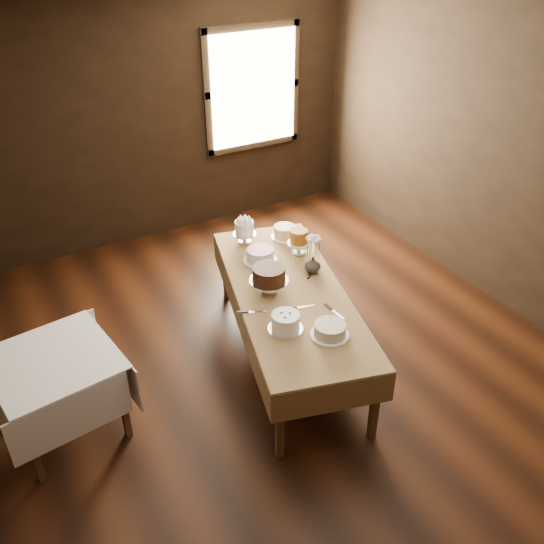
{
  "coord_description": "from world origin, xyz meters",
  "views": [
    {
      "loc": [
        -1.95,
        -3.24,
        3.45
      ],
      "look_at": [
        0.0,
        0.2,
        0.95
      ],
      "focal_mm": 38.43,
      "sensor_mm": 36.0,
      "label": 1
    }
  ],
  "objects_px": {
    "cake_lattice": "(260,256)",
    "cake_server_e": "(258,312)",
    "display_table": "(289,296)",
    "cake_server_a": "(306,306)",
    "cake_caramel": "(299,243)",
    "cake_server_d": "(313,269)",
    "cake_server_b": "(338,314)",
    "cake_server_c": "(274,273)",
    "side_table": "(54,368)",
    "cake_swirl": "(286,322)",
    "cake_chocolate": "(269,280)",
    "flower_vase": "(313,265)",
    "cake_meringue": "(244,232)",
    "cake_cream": "(330,330)",
    "cake_speckled": "(284,232)"
  },
  "relations": [
    {
      "from": "cake_chocolate",
      "to": "flower_vase",
      "type": "bearing_deg",
      "value": 8.33
    },
    {
      "from": "cake_swirl",
      "to": "cake_server_e",
      "type": "relative_size",
      "value": 1.21
    },
    {
      "from": "display_table",
      "to": "cake_server_d",
      "type": "relative_size",
      "value": 10.2
    },
    {
      "from": "cake_lattice",
      "to": "cake_chocolate",
      "type": "xyz_separation_m",
      "value": [
        -0.17,
        -0.46,
        0.05
      ]
    },
    {
      "from": "side_table",
      "to": "cake_swirl",
      "type": "bearing_deg",
      "value": -17.89
    },
    {
      "from": "cake_server_e",
      "to": "side_table",
      "type": "bearing_deg",
      "value": -161.67
    },
    {
      "from": "cake_server_b",
      "to": "cake_server_c",
      "type": "bearing_deg",
      "value": -173.9
    },
    {
      "from": "cake_meringue",
      "to": "cake_chocolate",
      "type": "xyz_separation_m",
      "value": [
        -0.2,
        -0.84,
        0.0
      ]
    },
    {
      "from": "cake_server_a",
      "to": "cake_server_b",
      "type": "distance_m",
      "value": 0.27
    },
    {
      "from": "flower_vase",
      "to": "cake_meringue",
      "type": "bearing_deg",
      "value": 109.52
    },
    {
      "from": "cake_lattice",
      "to": "cake_server_c",
      "type": "distance_m",
      "value": 0.25
    },
    {
      "from": "cake_server_a",
      "to": "cake_server_e",
      "type": "distance_m",
      "value": 0.39
    },
    {
      "from": "cake_meringue",
      "to": "flower_vase",
      "type": "distance_m",
      "value": 0.82
    },
    {
      "from": "cake_speckled",
      "to": "cake_chocolate",
      "type": "bearing_deg",
      "value": -128.46
    },
    {
      "from": "side_table",
      "to": "flower_vase",
      "type": "xyz_separation_m",
      "value": [
        2.25,
        0.06,
        0.15
      ]
    },
    {
      "from": "cake_server_b",
      "to": "cake_chocolate",
      "type": "bearing_deg",
      "value": -154.88
    },
    {
      "from": "cake_caramel",
      "to": "flower_vase",
      "type": "relative_size",
      "value": 1.69
    },
    {
      "from": "cake_server_d",
      "to": "display_table",
      "type": "bearing_deg",
      "value": 166.88
    },
    {
      "from": "cake_swirl",
      "to": "cake_server_b",
      "type": "height_order",
      "value": "cake_swirl"
    },
    {
      "from": "display_table",
      "to": "cake_server_b",
      "type": "distance_m",
      "value": 0.5
    },
    {
      "from": "cake_lattice",
      "to": "cake_caramel",
      "type": "height_order",
      "value": "cake_caramel"
    },
    {
      "from": "cake_server_a",
      "to": "cake_server_b",
      "type": "bearing_deg",
      "value": -38.1
    },
    {
      "from": "side_table",
      "to": "cake_server_c",
      "type": "xyz_separation_m",
      "value": [
        1.94,
        0.21,
        0.08
      ]
    },
    {
      "from": "side_table",
      "to": "flower_vase",
      "type": "relative_size",
      "value": 6.43
    },
    {
      "from": "cake_server_a",
      "to": "cake_server_e",
      "type": "xyz_separation_m",
      "value": [
        -0.37,
        0.13,
        0.0
      ]
    },
    {
      "from": "side_table",
      "to": "cake_chocolate",
      "type": "relative_size",
      "value": 2.6
    },
    {
      "from": "display_table",
      "to": "cake_swirl",
      "type": "distance_m",
      "value": 0.54
    },
    {
      "from": "cake_speckled",
      "to": "cake_server_c",
      "type": "distance_m",
      "value": 0.66
    },
    {
      "from": "cake_cream",
      "to": "flower_vase",
      "type": "xyz_separation_m",
      "value": [
        0.37,
        0.82,
        0.02
      ]
    },
    {
      "from": "cake_lattice",
      "to": "cake_swirl",
      "type": "bearing_deg",
      "value": -107.78
    },
    {
      "from": "display_table",
      "to": "cake_server_a",
      "type": "height_order",
      "value": "cake_server_a"
    },
    {
      "from": "cake_meringue",
      "to": "cake_server_c",
      "type": "height_order",
      "value": "cake_meringue"
    },
    {
      "from": "cake_chocolate",
      "to": "cake_server_b",
      "type": "relative_size",
      "value": 1.53
    },
    {
      "from": "cake_caramel",
      "to": "cake_server_d",
      "type": "bearing_deg",
      "value": -96.94
    },
    {
      "from": "side_table",
      "to": "cake_server_c",
      "type": "bearing_deg",
      "value": 6.06
    },
    {
      "from": "cake_chocolate",
      "to": "cake_server_a",
      "type": "height_order",
      "value": "cake_chocolate"
    },
    {
      "from": "cake_server_a",
      "to": "cake_server_e",
      "type": "height_order",
      "value": "same"
    },
    {
      "from": "cake_meringue",
      "to": "cake_caramel",
      "type": "bearing_deg",
      "value": -51.72
    },
    {
      "from": "display_table",
      "to": "cake_server_c",
      "type": "bearing_deg",
      "value": 84.99
    },
    {
      "from": "cake_caramel",
      "to": "cake_meringue",
      "type": "bearing_deg",
      "value": 128.28
    },
    {
      "from": "cake_cream",
      "to": "flower_vase",
      "type": "distance_m",
      "value": 0.9
    },
    {
      "from": "cake_caramel",
      "to": "cake_server_a",
      "type": "height_order",
      "value": "cake_caramel"
    },
    {
      "from": "cake_meringue",
      "to": "cake_speckled",
      "type": "bearing_deg",
      "value": -15.76
    },
    {
      "from": "cake_swirl",
      "to": "cake_cream",
      "type": "height_order",
      "value": "cake_swirl"
    },
    {
      "from": "cake_lattice",
      "to": "cake_server_e",
      "type": "xyz_separation_m",
      "value": [
        -0.39,
        -0.68,
        -0.05
      ]
    },
    {
      "from": "cake_speckled",
      "to": "cake_chocolate",
      "type": "distance_m",
      "value": 0.94
    },
    {
      "from": "cake_cream",
      "to": "cake_server_b",
      "type": "xyz_separation_m",
      "value": [
        0.2,
        0.19,
        -0.05
      ]
    },
    {
      "from": "cake_lattice",
      "to": "cake_speckled",
      "type": "bearing_deg",
      "value": 33.63
    },
    {
      "from": "cake_swirl",
      "to": "cake_server_b",
      "type": "xyz_separation_m",
      "value": [
        0.46,
        -0.04,
        -0.06
      ]
    },
    {
      "from": "cake_caramel",
      "to": "cake_server_a",
      "type": "distance_m",
      "value": 0.86
    }
  ]
}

